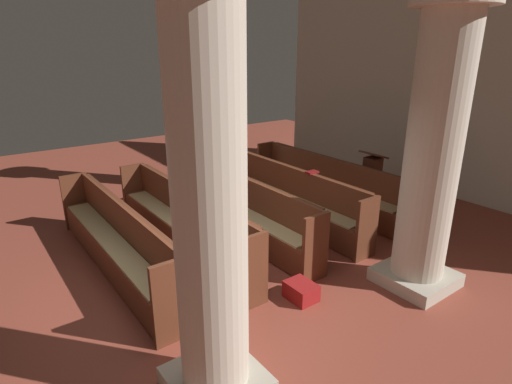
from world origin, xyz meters
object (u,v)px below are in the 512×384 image
pew_row_1 (285,193)px  pew_row_4 (114,237)px  pew_row_2 (238,205)px  pillar_aisle_rear (209,194)px  lectern (371,182)px  pillar_aisle_side (435,142)px  hymn_book (312,172)px  pew_row_0 (326,183)px  kneeler_box_red (301,291)px  pew_row_3 (182,220)px  pillar_far_side (193,100)px

pew_row_1 → pew_row_4: (0.00, -3.11, 0.00)m
pew_row_2 → pew_row_4: bearing=-90.0°
pillar_aisle_rear → lectern: pillar_aisle_rear is taller
pew_row_2 → pillar_aisle_side: size_ratio=1.02×
pew_row_1 → lectern: size_ratio=3.53×
pew_row_1 → pew_row_2: same height
pew_row_1 → hymn_book: bearing=21.1°
pillar_aisle_rear → hymn_book: pillar_aisle_rear is taller
pew_row_0 → lectern: lectern is taller
pew_row_2 → hymn_book: 1.40m
lectern → kneeler_box_red: bearing=-63.5°
pew_row_0 → hymn_book: size_ratio=17.95×
pew_row_0 → pew_row_4: same height
pew_row_3 → pillar_aisle_side: bearing=37.0°
pew_row_4 → kneeler_box_red: bearing=37.5°
pew_row_0 → lectern: (0.39, 0.89, -0.05)m
pew_row_0 → pillar_aisle_side: (2.73, -1.05, 1.43)m
pew_row_1 → hymn_book: (0.48, 0.18, 0.48)m
pew_row_1 → pew_row_2: bearing=-90.0°
hymn_book → pillar_aisle_rear: bearing=-55.8°
pillar_aisle_rear → hymn_book: (-2.25, 3.31, -0.95)m
pew_row_4 → kneeler_box_red: 2.67m
pillar_far_side → pillar_aisle_rear: 6.08m
pew_row_2 → pillar_aisle_side: 3.25m
pillar_aisle_rear → lectern: bearing=114.9°
pillar_far_side → hymn_book: bearing=9.6°
pew_row_1 → pillar_aisle_side: size_ratio=1.02×
lectern → hymn_book: size_ratio=5.09×
pew_row_1 → kneeler_box_red: size_ratio=9.81×
pillar_far_side → lectern: size_ratio=3.44×
lectern → pew_row_0: bearing=-113.4°
pew_row_4 → pillar_far_side: 4.11m
pew_row_3 → lectern: bearing=84.5°
pew_row_2 → kneeler_box_red: pew_row_2 is taller
pew_row_0 → pillar_aisle_side: 3.26m
pillar_far_side → hymn_book: size_ratio=17.52×
pew_row_0 → pew_row_2: (0.00, -2.08, 0.00)m
pillar_aisle_rear → pillar_far_side: bearing=152.8°
pew_row_1 → lectern: 1.97m
pew_row_0 → kneeler_box_red: (2.10, -2.54, -0.39)m
pillar_aisle_side → pillar_aisle_rear: (0.00, -3.11, 0.00)m
pillar_far_side → lectern: bearing=36.7°
pew_row_2 → pillar_aisle_rear: bearing=-37.5°
pew_row_2 → pillar_aisle_side: (2.73, 1.02, 1.43)m
pillar_aisle_side → pillar_far_side: (-5.41, -0.34, 0.00)m
pew_row_3 → pillar_far_side: bearing=147.3°
pew_row_1 → lectern: (0.39, 1.93, -0.05)m
pew_row_1 → pew_row_4: 3.11m
pew_row_4 → lectern: size_ratio=3.53×
kneeler_box_red → pew_row_0: bearing=129.5°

